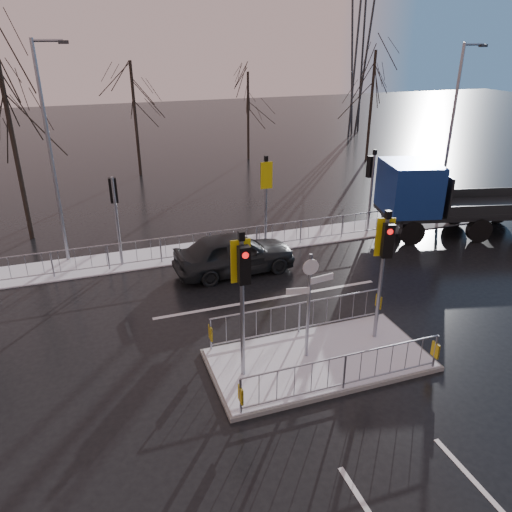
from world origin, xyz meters
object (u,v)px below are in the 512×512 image
object	(u,v)px
traffic_island	(319,350)
flatbed_truck	(430,197)
car_far_lane	(234,253)
street_lamp_right	(452,129)
street_lamp_left	(52,148)

from	to	relation	value
traffic_island	flatbed_truck	size ratio (longest dim) A/B	0.80
car_far_lane	traffic_island	bearing A→B (deg)	-178.35
flatbed_truck	street_lamp_right	xyz separation A→B (m)	(1.77, 1.32, 2.64)
flatbed_truck	traffic_island	bearing A→B (deg)	-140.90
flatbed_truck	car_far_lane	bearing A→B (deg)	-174.34
flatbed_truck	street_lamp_right	world-z (taller)	street_lamp_right
traffic_island	car_far_lane	bearing A→B (deg)	94.49
flatbed_truck	street_lamp_right	size ratio (longest dim) A/B	0.94
car_far_lane	street_lamp_right	world-z (taller)	street_lamp_right
traffic_island	car_far_lane	xyz separation A→B (m)	(-0.49, 6.24, 0.39)
traffic_island	flatbed_truck	distance (m)	11.44
traffic_island	car_far_lane	distance (m)	6.27
street_lamp_left	flatbed_truck	bearing A→B (deg)	-8.67
car_far_lane	street_lamp_left	xyz separation A→B (m)	(-5.93, 3.25, 3.71)
flatbed_truck	street_lamp_left	bearing A→B (deg)	171.33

